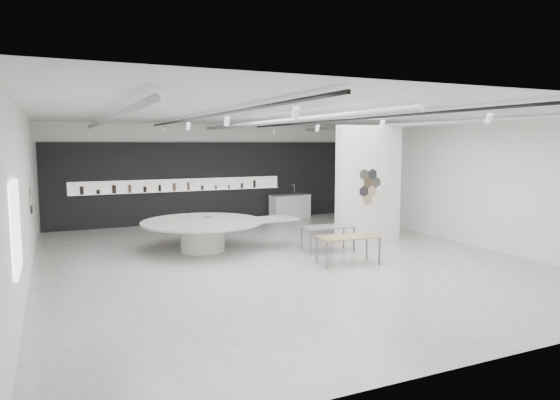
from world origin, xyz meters
name	(u,v)px	position (x,y,z in m)	size (l,w,h in m)	color
room	(276,181)	(-0.09, 0.00, 2.07)	(12.02, 14.02, 3.82)	#B5B0AA
back_wall_display	(204,182)	(-0.08, 6.93, 1.54)	(11.80, 0.27, 3.10)	black
partition_column	(369,184)	(3.50, 1.00, 1.80)	(2.20, 0.38, 3.60)	white
display_island	(205,231)	(-1.55, 1.71, 0.57)	(4.57, 3.66, 0.88)	white
sample_table_wood	(348,238)	(1.33, -1.28, 0.66)	(1.59, 0.92, 0.71)	olive
sample_table_stone	(328,228)	(1.59, 0.19, 0.67)	(1.47, 0.81, 0.73)	slate
kitchen_counter	(290,206)	(3.44, 6.52, 0.48)	(1.77, 0.85, 1.34)	white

